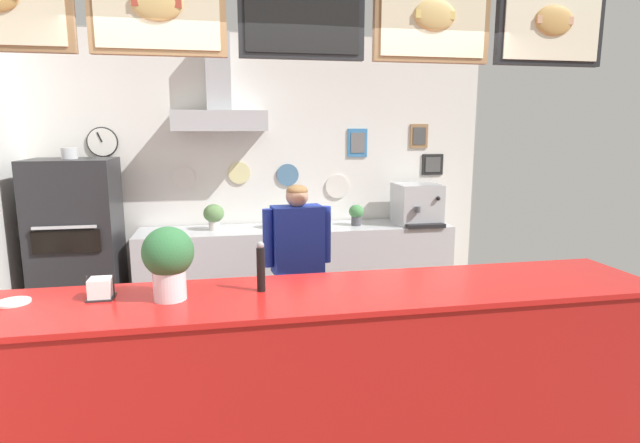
{
  "coord_description": "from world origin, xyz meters",
  "views": [
    {
      "loc": [
        -0.47,
        -2.82,
        1.93
      ],
      "look_at": [
        0.24,
        0.86,
        1.25
      ],
      "focal_mm": 28.47,
      "sensor_mm": 36.0,
      "label": 1
    }
  ],
  "objects_px": {
    "potted_basil": "(356,214)",
    "napkin_holder": "(101,289)",
    "shop_worker": "(298,273)",
    "pizza_oven": "(78,248)",
    "potted_sage": "(278,216)",
    "basil_vase": "(168,260)",
    "pepper_grinder": "(261,267)",
    "potted_thyme": "(214,215)",
    "espresso_machine": "(417,204)",
    "condiment_plate": "(13,302)"
  },
  "relations": [
    {
      "from": "potted_basil",
      "to": "potted_sage",
      "type": "bearing_deg",
      "value": -179.7
    },
    {
      "from": "pizza_oven",
      "to": "espresso_machine",
      "type": "bearing_deg",
      "value": 1.38
    },
    {
      "from": "potted_thyme",
      "to": "basil_vase",
      "type": "xyz_separation_m",
      "value": [
        -0.19,
        -2.46,
        0.18
      ]
    },
    {
      "from": "potted_thyme",
      "to": "potted_sage",
      "type": "bearing_deg",
      "value": -2.56
    },
    {
      "from": "napkin_holder",
      "to": "shop_worker",
      "type": "bearing_deg",
      "value": 43.31
    },
    {
      "from": "condiment_plate",
      "to": "pepper_grinder",
      "type": "distance_m",
      "value": 1.26
    },
    {
      "from": "shop_worker",
      "to": "potted_basil",
      "type": "bearing_deg",
      "value": -129.84
    },
    {
      "from": "shop_worker",
      "to": "potted_sage",
      "type": "bearing_deg",
      "value": -95.33
    },
    {
      "from": "potted_thyme",
      "to": "pepper_grinder",
      "type": "xyz_separation_m",
      "value": [
        0.29,
        -2.42,
        0.11
      ]
    },
    {
      "from": "pizza_oven",
      "to": "potted_basil",
      "type": "xyz_separation_m",
      "value": [
        2.72,
        0.09,
        0.22
      ]
    },
    {
      "from": "potted_sage",
      "to": "basil_vase",
      "type": "relative_size",
      "value": 0.61
    },
    {
      "from": "potted_sage",
      "to": "basil_vase",
      "type": "bearing_deg",
      "value": -108.78
    },
    {
      "from": "pizza_oven",
      "to": "shop_worker",
      "type": "xyz_separation_m",
      "value": [
        1.92,
        -1.12,
        -0.03
      ]
    },
    {
      "from": "basil_vase",
      "to": "pepper_grinder",
      "type": "height_order",
      "value": "basil_vase"
    },
    {
      "from": "napkin_holder",
      "to": "basil_vase",
      "type": "relative_size",
      "value": 0.36
    },
    {
      "from": "potted_thyme",
      "to": "napkin_holder",
      "type": "distance_m",
      "value": 2.44
    },
    {
      "from": "potted_thyme",
      "to": "pepper_grinder",
      "type": "height_order",
      "value": "pepper_grinder"
    },
    {
      "from": "potted_sage",
      "to": "basil_vase",
      "type": "height_order",
      "value": "basil_vase"
    },
    {
      "from": "potted_basil",
      "to": "basil_vase",
      "type": "bearing_deg",
      "value": -124.15
    },
    {
      "from": "potted_sage",
      "to": "pepper_grinder",
      "type": "bearing_deg",
      "value": -98.39
    },
    {
      "from": "potted_thyme",
      "to": "condiment_plate",
      "type": "height_order",
      "value": "potted_thyme"
    },
    {
      "from": "potted_basil",
      "to": "napkin_holder",
      "type": "bearing_deg",
      "value": -130.5
    },
    {
      "from": "shop_worker",
      "to": "condiment_plate",
      "type": "xyz_separation_m",
      "value": [
        -1.63,
        -1.13,
        0.25
      ]
    },
    {
      "from": "espresso_machine",
      "to": "potted_thyme",
      "type": "height_order",
      "value": "espresso_machine"
    },
    {
      "from": "pepper_grinder",
      "to": "pizza_oven",
      "type": "bearing_deg",
      "value": 123.89
    },
    {
      "from": "pepper_grinder",
      "to": "potted_thyme",
      "type": "bearing_deg",
      "value": 96.73
    },
    {
      "from": "pizza_oven",
      "to": "basil_vase",
      "type": "xyz_separation_m",
      "value": [
        1.07,
        -2.35,
        0.43
      ]
    },
    {
      "from": "shop_worker",
      "to": "condiment_plate",
      "type": "relative_size",
      "value": 9.25
    },
    {
      "from": "napkin_holder",
      "to": "basil_vase",
      "type": "height_order",
      "value": "basil_vase"
    },
    {
      "from": "shop_worker",
      "to": "pepper_grinder",
      "type": "bearing_deg",
      "value": 65.93
    },
    {
      "from": "potted_sage",
      "to": "potted_basil",
      "type": "bearing_deg",
      "value": 0.3
    },
    {
      "from": "potted_basil",
      "to": "basil_vase",
      "type": "xyz_separation_m",
      "value": [
        -1.65,
        -2.44,
        0.21
      ]
    },
    {
      "from": "pizza_oven",
      "to": "basil_vase",
      "type": "relative_size",
      "value": 4.58
    },
    {
      "from": "basil_vase",
      "to": "espresso_machine",
      "type": "bearing_deg",
      "value": 46.32
    },
    {
      "from": "potted_sage",
      "to": "potted_thyme",
      "type": "relative_size",
      "value": 0.9
    },
    {
      "from": "shop_worker",
      "to": "condiment_plate",
      "type": "distance_m",
      "value": 2.0
    },
    {
      "from": "pizza_oven",
      "to": "shop_worker",
      "type": "distance_m",
      "value": 2.22
    },
    {
      "from": "espresso_machine",
      "to": "basil_vase",
      "type": "bearing_deg",
      "value": -133.68
    },
    {
      "from": "espresso_machine",
      "to": "basil_vase",
      "type": "height_order",
      "value": "basil_vase"
    },
    {
      "from": "potted_basil",
      "to": "potted_thyme",
      "type": "bearing_deg",
      "value": 179.06
    },
    {
      "from": "espresso_machine",
      "to": "condiment_plate",
      "type": "relative_size",
      "value": 3.29
    },
    {
      "from": "shop_worker",
      "to": "potted_basil",
      "type": "relative_size",
      "value": 6.9
    },
    {
      "from": "potted_basil",
      "to": "pepper_grinder",
      "type": "height_order",
      "value": "pepper_grinder"
    },
    {
      "from": "potted_thyme",
      "to": "basil_vase",
      "type": "distance_m",
      "value": 2.48
    },
    {
      "from": "pizza_oven",
      "to": "condiment_plate",
      "type": "distance_m",
      "value": 2.29
    },
    {
      "from": "potted_sage",
      "to": "potted_thyme",
      "type": "bearing_deg",
      "value": 177.44
    },
    {
      "from": "pizza_oven",
      "to": "shop_worker",
      "type": "height_order",
      "value": "pizza_oven"
    },
    {
      "from": "pizza_oven",
      "to": "potted_thyme",
      "type": "xyz_separation_m",
      "value": [
        1.26,
        0.12,
        0.25
      ]
    },
    {
      "from": "espresso_machine",
      "to": "potted_basil",
      "type": "relative_size",
      "value": 2.45
    },
    {
      "from": "potted_sage",
      "to": "basil_vase",
      "type": "xyz_separation_m",
      "value": [
        -0.83,
        -2.44,
        0.2
      ]
    }
  ]
}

